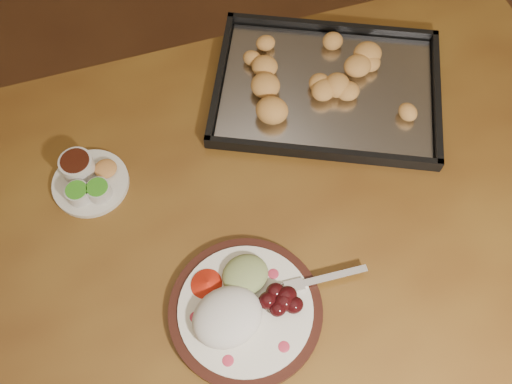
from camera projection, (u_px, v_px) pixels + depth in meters
ground at (155, 317)px, 1.78m from camera, size 4.00×4.00×0.00m
dining_table at (255, 228)px, 1.21m from camera, size 1.65×1.19×0.75m
dinner_plate at (242, 308)px, 1.00m from camera, size 0.37×0.27×0.06m
condiment_saucer at (87, 179)px, 1.13m from camera, size 0.15×0.15×0.05m
baking_tray at (327, 87)px, 1.24m from camera, size 0.60×0.57×0.05m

